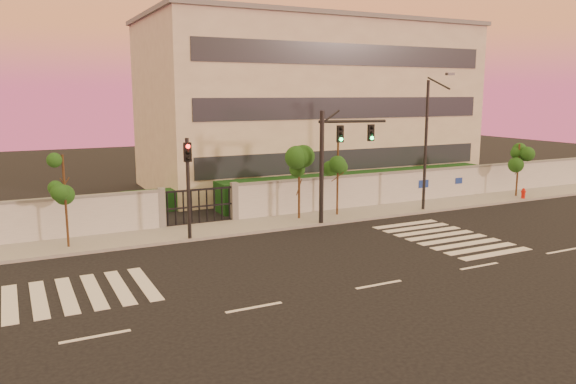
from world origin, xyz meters
name	(u,v)px	position (x,y,z in m)	size (l,w,h in m)	color
ground	(379,285)	(0.00, 0.00, 0.00)	(120.00, 120.00, 0.00)	black
sidewalk	(262,224)	(0.00, 10.50, 0.07)	(60.00, 3.00, 0.15)	gray
perimeter_wall	(253,201)	(0.10, 12.00, 1.07)	(60.00, 0.36, 2.20)	#AEB1B5
hedge_row	(251,196)	(1.17, 14.74, 0.82)	(41.00, 4.25, 1.80)	#103716
institutional_building	(308,104)	(9.00, 21.99, 6.16)	(24.40, 12.40, 12.25)	#BDB3A0
road_markings	(294,263)	(-1.58, 3.76, 0.01)	(57.00, 7.62, 0.02)	silver
street_tree_c	(64,180)	(-9.71, 10.18, 3.17)	(1.34, 1.06, 4.31)	#382314
street_tree_d	(299,166)	(2.31, 10.68, 3.08)	(1.59, 1.27, 4.18)	#382314
street_tree_e	(338,159)	(4.71, 10.57, 3.35)	(1.44, 1.15, 4.55)	#382314
street_tree_f	(519,158)	(18.59, 10.18, 2.69)	(1.44, 1.15, 3.65)	#382314
traffic_signal_main	(334,153)	(3.58, 9.13, 3.84)	(3.81, 1.04, 6.08)	black
traffic_signal_secondary	(188,177)	(-4.40, 9.11, 3.13)	(0.38, 0.36, 4.93)	black
streetlight_east	(428,139)	(10.06, 9.35, 4.36)	(0.48, 1.94, 8.08)	black
fire_hydrant	(523,194)	(18.25, 9.30, 0.41)	(0.33, 0.31, 0.83)	red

